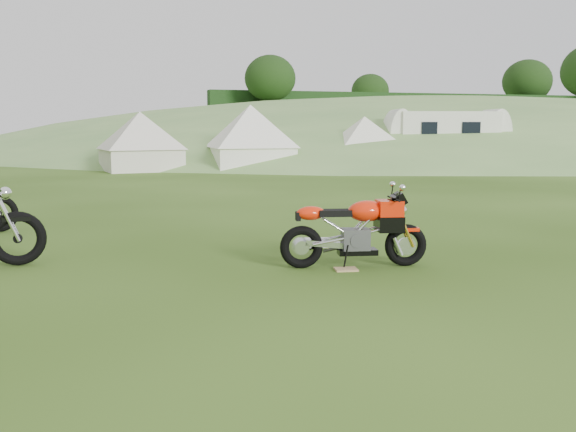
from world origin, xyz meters
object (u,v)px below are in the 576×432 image
object	(u,v)px
caravan	(445,139)
sport_motorcycle	(354,225)
plywood_board	(346,269)
tent_left	(141,140)
tent_mid	(251,137)
tent_right	(364,140)

from	to	relation	value
caravan	sport_motorcycle	bearing A→B (deg)	-109.13
plywood_board	tent_left	bearing A→B (deg)	93.34
plywood_board	caravan	xyz separation A→B (m)	(11.54, 17.49, 1.18)
plywood_board	tent_mid	bearing A→B (deg)	80.15
sport_motorcycle	tent_right	size ratio (longest dim) A/B	0.64
tent_mid	tent_right	size ratio (longest dim) A/B	1.12
tent_left	tent_right	distance (m)	8.96
tent_left	caravan	size ratio (longest dim) A/B	0.55
tent_mid	caravan	xyz separation A→B (m)	(8.44, -0.36, -0.10)
plywood_board	caravan	world-z (taller)	caravan
tent_left	tent_right	bearing A→B (deg)	-17.08
caravan	tent_left	bearing A→B (deg)	-171.55
sport_motorcycle	tent_left	bearing A→B (deg)	104.83
sport_motorcycle	tent_right	bearing A→B (deg)	77.20
plywood_board	tent_mid	size ratio (longest dim) A/B	0.09
sport_motorcycle	tent_right	world-z (taller)	tent_right
plywood_board	tent_right	distance (m)	19.10
tent_left	caravan	distance (m)	12.69
plywood_board	tent_right	xyz separation A→B (m)	(7.77, 17.42, 1.14)
tent_left	caravan	bearing A→B (deg)	-14.23
plywood_board	tent_left	size ratio (longest dim) A/B	0.10
sport_motorcycle	plywood_board	bearing A→B (deg)	-126.87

